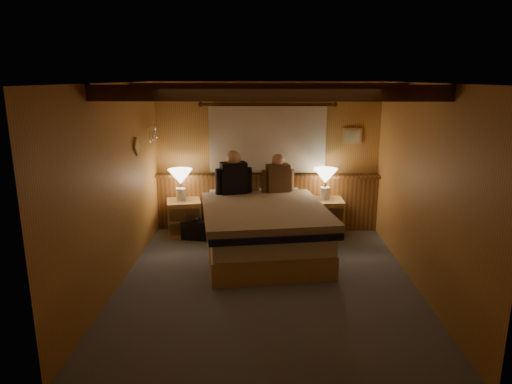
{
  "coord_description": "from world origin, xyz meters",
  "views": [
    {
      "loc": [
        -0.03,
        -5.21,
        2.46
      ],
      "look_at": [
        -0.15,
        0.4,
        1.05
      ],
      "focal_mm": 32.0,
      "sensor_mm": 36.0,
      "label": 1
    }
  ],
  "objects_px": {
    "bed": "(263,229)",
    "lamp_right": "(325,178)",
    "nightstand_right": "(325,218)",
    "lamp_left": "(180,179)",
    "nightstand_left": "(184,218)",
    "duffel_bag": "(199,229)",
    "person_left": "(234,176)",
    "person_right": "(278,176)"
  },
  "relations": [
    {
      "from": "nightstand_left",
      "to": "lamp_right",
      "type": "height_order",
      "value": "lamp_right"
    },
    {
      "from": "lamp_right",
      "to": "duffel_bag",
      "type": "bearing_deg",
      "value": -173.98
    },
    {
      "from": "bed",
      "to": "duffel_bag",
      "type": "bearing_deg",
      "value": 138.15
    },
    {
      "from": "bed",
      "to": "person_right",
      "type": "relative_size",
      "value": 3.79
    },
    {
      "from": "lamp_left",
      "to": "person_right",
      "type": "distance_m",
      "value": 1.53
    },
    {
      "from": "person_right",
      "to": "duffel_bag",
      "type": "xyz_separation_m",
      "value": [
        -1.24,
        -0.14,
        -0.82
      ]
    },
    {
      "from": "person_left",
      "to": "duffel_bag",
      "type": "distance_m",
      "value": 1.01
    },
    {
      "from": "nightstand_left",
      "to": "person_left",
      "type": "distance_m",
      "value": 1.09
    },
    {
      "from": "person_right",
      "to": "bed",
      "type": "bearing_deg",
      "value": -119.49
    },
    {
      "from": "lamp_right",
      "to": "duffel_bag",
      "type": "xyz_separation_m",
      "value": [
        -1.98,
        -0.21,
        -0.78
      ]
    },
    {
      "from": "nightstand_right",
      "to": "person_right",
      "type": "bearing_deg",
      "value": -179.4
    },
    {
      "from": "nightstand_right",
      "to": "person_left",
      "type": "bearing_deg",
      "value": -175.17
    },
    {
      "from": "lamp_right",
      "to": "nightstand_left",
      "type": "bearing_deg",
      "value": -178.48
    },
    {
      "from": "nightstand_left",
      "to": "duffel_bag",
      "type": "relative_size",
      "value": 1.14
    },
    {
      "from": "nightstand_left",
      "to": "nightstand_right",
      "type": "bearing_deg",
      "value": -11.76
    },
    {
      "from": "bed",
      "to": "nightstand_right",
      "type": "xyz_separation_m",
      "value": [
        0.98,
        0.81,
        -0.08
      ]
    },
    {
      "from": "nightstand_right",
      "to": "person_left",
      "type": "relative_size",
      "value": 0.86
    },
    {
      "from": "bed",
      "to": "duffel_bag",
      "type": "distance_m",
      "value": 1.23
    },
    {
      "from": "person_left",
      "to": "lamp_left",
      "type": "bearing_deg",
      "value": 152.69
    },
    {
      "from": "nightstand_left",
      "to": "lamp_right",
      "type": "xyz_separation_m",
      "value": [
        2.23,
        0.06,
        0.65
      ]
    },
    {
      "from": "bed",
      "to": "lamp_left",
      "type": "relative_size",
      "value": 4.75
    },
    {
      "from": "nightstand_right",
      "to": "lamp_right",
      "type": "distance_m",
      "value": 0.64
    },
    {
      "from": "bed",
      "to": "lamp_right",
      "type": "height_order",
      "value": "lamp_right"
    },
    {
      "from": "nightstand_right",
      "to": "duffel_bag",
      "type": "bearing_deg",
      "value": -176.32
    },
    {
      "from": "lamp_left",
      "to": "person_right",
      "type": "height_order",
      "value": "person_right"
    },
    {
      "from": "nightstand_right",
      "to": "duffel_bag",
      "type": "xyz_separation_m",
      "value": [
        -2.0,
        -0.16,
        -0.14
      ]
    },
    {
      "from": "nightstand_left",
      "to": "lamp_left",
      "type": "relative_size",
      "value": 1.21
    },
    {
      "from": "nightstand_right",
      "to": "person_right",
      "type": "distance_m",
      "value": 1.01
    },
    {
      "from": "lamp_right",
      "to": "person_left",
      "type": "bearing_deg",
      "value": -172.27
    },
    {
      "from": "lamp_left",
      "to": "person_left",
      "type": "height_order",
      "value": "person_left"
    },
    {
      "from": "person_right",
      "to": "person_left",
      "type": "bearing_deg",
      "value": 176.34
    },
    {
      "from": "bed",
      "to": "lamp_right",
      "type": "relative_size",
      "value": 4.89
    },
    {
      "from": "person_left",
      "to": "person_right",
      "type": "relative_size",
      "value": 1.11
    },
    {
      "from": "nightstand_right",
      "to": "duffel_bag",
      "type": "relative_size",
      "value": 1.13
    },
    {
      "from": "nightstand_right",
      "to": "lamp_left",
      "type": "relative_size",
      "value": 1.2
    },
    {
      "from": "nightstand_left",
      "to": "lamp_right",
      "type": "relative_size",
      "value": 1.25
    },
    {
      "from": "duffel_bag",
      "to": "lamp_right",
      "type": "bearing_deg",
      "value": 13.6
    },
    {
      "from": "bed",
      "to": "nightstand_left",
      "type": "distance_m",
      "value": 1.5
    },
    {
      "from": "nightstand_left",
      "to": "person_right",
      "type": "relative_size",
      "value": 0.97
    },
    {
      "from": "nightstand_left",
      "to": "lamp_left",
      "type": "bearing_deg",
      "value": 134.03
    },
    {
      "from": "bed",
      "to": "nightstand_left",
      "type": "xyz_separation_m",
      "value": [
        -1.27,
        0.8,
        -0.09
      ]
    },
    {
      "from": "person_right",
      "to": "duffel_bag",
      "type": "height_order",
      "value": "person_right"
    }
  ]
}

